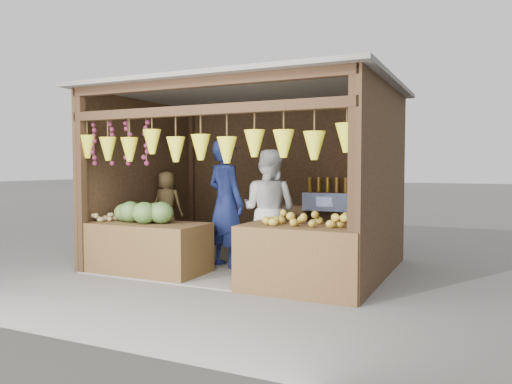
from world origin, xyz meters
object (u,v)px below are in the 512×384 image
counter_right (304,259)px  vendor_seated (167,204)px  counter_left (145,248)px  man_standing (226,203)px  woman_standing (269,210)px

counter_right → vendor_seated: vendor_seated is taller
counter_left → counter_right: counter_right is taller
counter_right → man_standing: man_standing is taller
man_standing → vendor_seated: size_ratio=1.72×
counter_right → vendor_seated: (-2.91, 1.31, 0.47)m
counter_left → vendor_seated: 1.46m
man_standing → vendor_seated: man_standing is taller
counter_right → man_standing: size_ratio=0.79×
man_standing → vendor_seated: (-1.37, 0.45, -0.09)m
counter_left → woman_standing: size_ratio=1.00×
counter_left → woman_standing: woman_standing is taller
counter_right → woman_standing: 1.39m
counter_left → man_standing: 1.32m
woman_standing → counter_left: bearing=35.1°
counter_left → woman_standing: 1.84m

